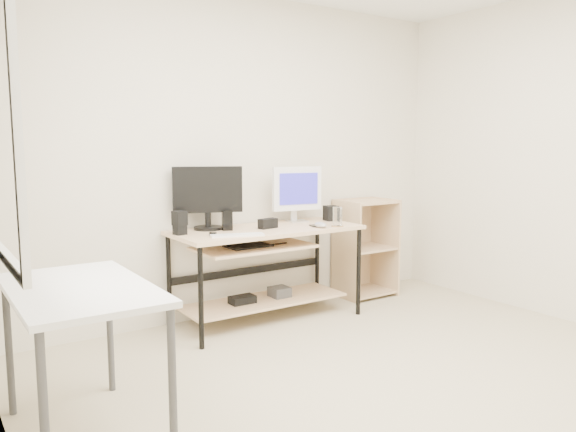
% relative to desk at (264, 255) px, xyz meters
% --- Properties ---
extents(room, '(4.01, 4.01, 2.62)m').
position_rel_desk_xyz_m(room, '(-0.11, -1.62, 0.78)').
color(room, '#C2B495').
rests_on(room, ground).
extents(desk, '(1.50, 0.65, 0.75)m').
position_rel_desk_xyz_m(desk, '(0.00, 0.00, 0.00)').
color(desk, beige).
rests_on(desk, ground).
extents(side_table, '(0.60, 1.00, 0.75)m').
position_rel_desk_xyz_m(side_table, '(-1.65, -1.06, 0.13)').
color(side_table, white).
rests_on(side_table, ground).
extents(shelf_unit, '(0.50, 0.40, 0.90)m').
position_rel_desk_xyz_m(shelf_unit, '(1.18, 0.16, -0.09)').
color(shelf_unit, '#D5B285').
rests_on(shelf_unit, ground).
extents(black_monitor, '(0.52, 0.24, 0.49)m').
position_rel_desk_xyz_m(black_monitor, '(-0.39, 0.19, 0.49)').
color(black_monitor, black).
rests_on(black_monitor, desk).
extents(white_imac, '(0.44, 0.14, 0.47)m').
position_rel_desk_xyz_m(white_imac, '(0.42, 0.14, 0.48)').
color(white_imac, silver).
rests_on(white_imac, desk).
extents(keyboard, '(0.40, 0.22, 0.01)m').
position_rel_desk_xyz_m(keyboard, '(-0.35, -0.21, 0.22)').
color(keyboard, white).
rests_on(keyboard, desk).
extents(mouse, '(0.08, 0.13, 0.04)m').
position_rel_desk_xyz_m(mouse, '(0.39, -0.22, 0.23)').
color(mouse, '#AFAFB4').
rests_on(mouse, desk).
extents(center_speaker, '(0.16, 0.09, 0.08)m').
position_rel_desk_xyz_m(center_speaker, '(0.02, -0.02, 0.25)').
color(center_speaker, black).
rests_on(center_speaker, desk).
extents(speaker_left, '(0.10, 0.10, 0.17)m').
position_rel_desk_xyz_m(speaker_left, '(-0.67, 0.07, 0.30)').
color(speaker_left, black).
rests_on(speaker_left, desk).
extents(speaker_right, '(0.12, 0.12, 0.13)m').
position_rel_desk_xyz_m(speaker_right, '(0.71, 0.05, 0.28)').
color(speaker_right, black).
rests_on(speaker_right, desk).
extents(audio_controller, '(0.09, 0.07, 0.15)m').
position_rel_desk_xyz_m(audio_controller, '(-0.29, 0.06, 0.29)').
color(audio_controller, black).
rests_on(audio_controller, desk).
extents(volume_puck, '(0.06, 0.06, 0.02)m').
position_rel_desk_xyz_m(volume_puck, '(-0.49, -0.09, 0.22)').
color(volume_puck, black).
rests_on(volume_puck, desk).
extents(smartphone, '(0.09, 0.12, 0.01)m').
position_rel_desk_xyz_m(smartphone, '(0.39, -0.14, 0.22)').
color(smartphone, black).
rests_on(smartphone, desk).
extents(coaster, '(0.12, 0.12, 0.01)m').
position_rel_desk_xyz_m(coaster, '(0.54, -0.25, 0.21)').
color(coaster, '#A17748').
rests_on(coaster, desk).
extents(drinking_glass, '(0.10, 0.10, 0.15)m').
position_rel_desk_xyz_m(drinking_glass, '(0.54, -0.25, 0.29)').
color(drinking_glass, white).
rests_on(drinking_glass, coaster).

